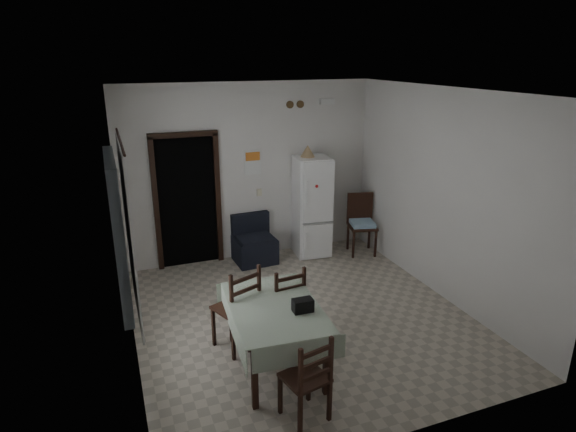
# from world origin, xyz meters

# --- Properties ---
(ground) EXTENTS (4.50, 4.50, 0.00)m
(ground) POSITION_xyz_m (0.00, 0.00, 0.00)
(ground) COLOR #A99D8A
(ground) RESTS_ON ground
(ceiling) EXTENTS (4.20, 4.50, 0.02)m
(ceiling) POSITION_xyz_m (0.00, 0.00, 2.90)
(ceiling) COLOR white
(ceiling) RESTS_ON ground
(wall_back) EXTENTS (4.20, 0.02, 2.90)m
(wall_back) POSITION_xyz_m (0.00, 2.25, 1.45)
(wall_back) COLOR silver
(wall_back) RESTS_ON ground
(wall_front) EXTENTS (4.20, 0.02, 2.90)m
(wall_front) POSITION_xyz_m (0.00, -2.25, 1.45)
(wall_front) COLOR silver
(wall_front) RESTS_ON ground
(wall_left) EXTENTS (0.02, 4.50, 2.90)m
(wall_left) POSITION_xyz_m (-2.10, 0.00, 1.45)
(wall_left) COLOR silver
(wall_left) RESTS_ON ground
(wall_right) EXTENTS (0.02, 4.50, 2.90)m
(wall_right) POSITION_xyz_m (2.10, 0.00, 1.45)
(wall_right) COLOR silver
(wall_right) RESTS_ON ground
(doorway) EXTENTS (1.06, 0.52, 2.22)m
(doorway) POSITION_xyz_m (-1.05, 2.45, 1.06)
(doorway) COLOR black
(doorway) RESTS_ON ground
(window_recess) EXTENTS (0.10, 1.20, 1.60)m
(window_recess) POSITION_xyz_m (-2.15, -0.20, 1.55)
(window_recess) COLOR silver
(window_recess) RESTS_ON ground
(curtain) EXTENTS (0.02, 1.45, 1.85)m
(curtain) POSITION_xyz_m (-2.04, -0.20, 1.55)
(curtain) COLOR silver
(curtain) RESTS_ON ground
(curtain_rod) EXTENTS (0.02, 1.60, 0.02)m
(curtain_rod) POSITION_xyz_m (-2.03, -0.20, 2.50)
(curtain_rod) COLOR black
(curtain_rod) RESTS_ON ground
(calendar) EXTENTS (0.28, 0.02, 0.40)m
(calendar) POSITION_xyz_m (0.05, 2.24, 1.62)
(calendar) COLOR white
(calendar) RESTS_ON ground
(calendar_image) EXTENTS (0.24, 0.01, 0.14)m
(calendar_image) POSITION_xyz_m (0.05, 2.23, 1.72)
(calendar_image) COLOR orange
(calendar_image) RESTS_ON ground
(light_switch) EXTENTS (0.08, 0.02, 0.12)m
(light_switch) POSITION_xyz_m (0.15, 2.24, 1.10)
(light_switch) COLOR beige
(light_switch) RESTS_ON ground
(vent_left) EXTENTS (0.12, 0.03, 0.12)m
(vent_left) POSITION_xyz_m (0.70, 2.23, 2.52)
(vent_left) COLOR #523B21
(vent_left) RESTS_ON ground
(vent_right) EXTENTS (0.12, 0.03, 0.12)m
(vent_right) POSITION_xyz_m (0.88, 2.23, 2.52)
(vent_right) COLOR #523B21
(vent_right) RESTS_ON ground
(emergency_light) EXTENTS (0.25, 0.07, 0.09)m
(emergency_light) POSITION_xyz_m (1.35, 2.21, 2.55)
(emergency_light) COLOR white
(emergency_light) RESTS_ON ground
(fridge) EXTENTS (0.61, 0.61, 1.70)m
(fridge) POSITION_xyz_m (0.97, 1.93, 0.85)
(fridge) COLOR white
(fridge) RESTS_ON ground
(tan_cone) EXTENTS (0.26, 0.26, 0.19)m
(tan_cone) POSITION_xyz_m (0.91, 1.97, 1.80)
(tan_cone) COLOR tan
(tan_cone) RESTS_ON fridge
(navy_seat) EXTENTS (0.67, 0.65, 0.78)m
(navy_seat) POSITION_xyz_m (-0.04, 1.93, 0.39)
(navy_seat) COLOR black
(navy_seat) RESTS_ON ground
(corner_chair) EXTENTS (0.54, 0.54, 1.04)m
(corner_chair) POSITION_xyz_m (1.79, 1.62, 0.52)
(corner_chair) COLOR black
(corner_chair) RESTS_ON ground
(dining_table) EXTENTS (1.04, 1.49, 0.74)m
(dining_table) POSITION_xyz_m (-0.67, -0.85, 0.37)
(dining_table) COLOR #99A890
(dining_table) RESTS_ON ground
(black_bag) EXTENTS (0.22, 0.13, 0.14)m
(black_bag) POSITION_xyz_m (-0.43, -1.06, 0.81)
(black_bag) COLOR black
(black_bag) RESTS_ON dining_table
(dining_chair_far_left) EXTENTS (0.59, 0.59, 1.06)m
(dining_chair_far_left) POSITION_xyz_m (-0.97, -0.34, 0.53)
(dining_chair_far_left) COLOR black
(dining_chair_far_left) RESTS_ON ground
(dining_chair_far_right) EXTENTS (0.45, 0.45, 0.97)m
(dining_chair_far_right) POSITION_xyz_m (-0.38, -0.35, 0.48)
(dining_chair_far_right) COLOR black
(dining_chair_far_right) RESTS_ON ground
(dining_chair_near_head) EXTENTS (0.47, 0.47, 0.91)m
(dining_chair_near_head) POSITION_xyz_m (-0.68, -1.71, 0.46)
(dining_chair_near_head) COLOR black
(dining_chair_near_head) RESTS_ON ground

